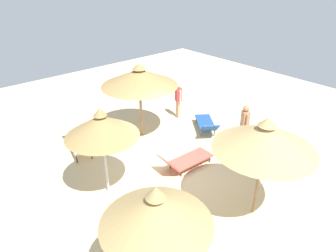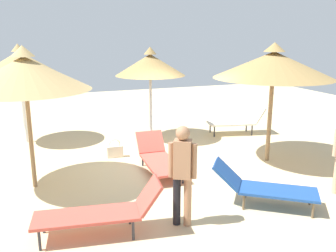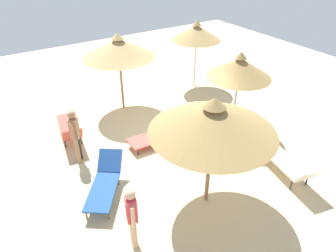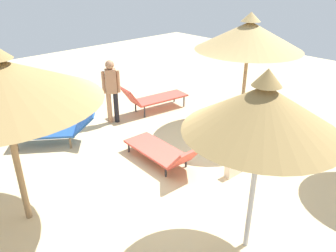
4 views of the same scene
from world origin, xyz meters
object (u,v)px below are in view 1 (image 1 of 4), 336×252
(lounge_chair_front, at_px, (272,154))
(handbag, at_px, (171,191))
(lounge_chair_center, at_px, (207,124))
(parasol_umbrella_far_left, at_px, (139,77))
(parasol_umbrella_near_right, at_px, (101,126))
(lounge_chair_near_left, at_px, (77,140))
(person_standing_near_right, at_px, (244,124))
(person_standing_far_left, at_px, (178,98))
(parasol_umbrella_back, at_px, (156,211))
(lounge_chair_far_right, at_px, (185,160))
(parasol_umbrella_edge, at_px, (265,137))

(lounge_chair_front, distance_m, handbag, 3.83)
(lounge_chair_center, height_order, lounge_chair_front, lounge_chair_front)
(parasol_umbrella_far_left, bearing_deg, lounge_chair_center, 142.50)
(parasol_umbrella_near_right, xyz_separation_m, lounge_chair_near_left, (-0.42, -2.81, -1.84))
(parasol_umbrella_near_right, relative_size, person_standing_near_right, 1.61)
(lounge_chair_center, xyz_separation_m, handbag, (3.70, 1.99, -0.22))
(lounge_chair_center, bearing_deg, person_standing_near_right, 94.57)
(lounge_chair_near_left, bearing_deg, person_standing_far_left, 174.76)
(lounge_chair_front, bearing_deg, parasol_umbrella_near_right, -26.00)
(lounge_chair_center, height_order, person_standing_near_right, person_standing_near_right)
(parasol_umbrella_back, bearing_deg, lounge_chair_far_right, -140.74)
(parasol_umbrella_edge, distance_m, parasol_umbrella_back, 3.58)
(lounge_chair_near_left, relative_size, person_standing_near_right, 1.08)
(parasol_umbrella_back, height_order, lounge_chair_far_right, parasol_umbrella_back)
(parasol_umbrella_edge, height_order, person_standing_near_right, parasol_umbrella_edge)
(parasol_umbrella_back, xyz_separation_m, handbag, (-2.30, -2.17, -2.20))
(parasol_umbrella_near_right, height_order, parasol_umbrella_far_left, parasol_umbrella_far_left)
(lounge_chair_far_right, bearing_deg, parasol_umbrella_edge, 89.76)
(parasol_umbrella_far_left, bearing_deg, lounge_chair_far_right, 83.63)
(parasol_umbrella_edge, relative_size, person_standing_far_left, 1.82)
(parasol_umbrella_edge, xyz_separation_m, lounge_chair_far_right, (-0.01, -2.77, -2.09))
(parasol_umbrella_far_left, distance_m, person_standing_near_right, 4.23)
(parasol_umbrella_near_right, bearing_deg, parasol_umbrella_far_left, -143.09)
(person_standing_far_left, xyz_separation_m, handbag, (3.80, 3.80, -0.75))
(parasol_umbrella_far_left, bearing_deg, parasol_umbrella_near_right, 36.91)
(parasol_umbrella_back, relative_size, person_standing_far_left, 1.78)
(parasol_umbrella_far_left, bearing_deg, person_standing_near_right, 124.08)
(parasol_umbrella_near_right, height_order, person_standing_far_left, parasol_umbrella_near_right)
(handbag, bearing_deg, parasol_umbrella_near_right, -47.53)
(parasol_umbrella_back, bearing_deg, lounge_chair_near_left, -102.54)
(lounge_chair_front, distance_m, person_standing_near_right, 1.45)
(lounge_chair_far_right, height_order, handbag, lounge_chair_far_right)
(parasol_umbrella_near_right, distance_m, parasol_umbrella_edge, 4.29)
(lounge_chair_near_left, xyz_separation_m, handbag, (-0.88, 4.23, -0.25))
(parasol_umbrella_edge, bearing_deg, parasol_umbrella_near_right, -53.08)
(lounge_chair_near_left, distance_m, lounge_chair_front, 6.96)
(parasol_umbrella_back, distance_m, lounge_chair_center, 7.57)
(lounge_chair_center, height_order, handbag, lounge_chair_center)
(lounge_chair_center, bearing_deg, parasol_umbrella_near_right, 6.54)
(lounge_chair_near_left, height_order, person_standing_far_left, person_standing_far_left)
(parasol_umbrella_back, distance_m, handbag, 3.85)
(parasol_umbrella_edge, xyz_separation_m, parasol_umbrella_back, (3.58, 0.16, -0.03))
(parasol_umbrella_back, bearing_deg, handbag, -136.64)
(parasol_umbrella_far_left, height_order, parasol_umbrella_back, parasol_umbrella_far_left)
(lounge_chair_center, xyz_separation_m, lounge_chair_far_right, (2.41, 1.23, -0.07))
(parasol_umbrella_back, relative_size, lounge_chair_center, 1.49)
(lounge_chair_near_left, bearing_deg, lounge_chair_far_right, 122.00)
(lounge_chair_front, height_order, person_standing_far_left, person_standing_far_left)
(lounge_chair_center, distance_m, lounge_chair_front, 3.01)
(parasol_umbrella_back, xyz_separation_m, lounge_chair_front, (-5.99, -1.16, -1.95))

